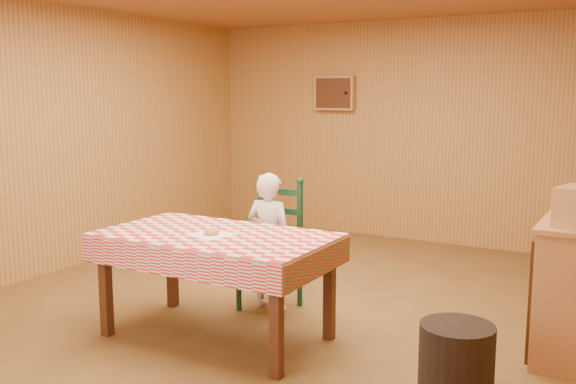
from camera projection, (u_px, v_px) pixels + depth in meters
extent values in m
plane|color=brown|center=(276.00, 310.00, 5.23)|extent=(6.00, 6.00, 0.00)
cube|color=#B07C3F|center=(405.00, 131.00, 7.60)|extent=(5.00, 0.10, 2.60)
cube|color=#B07C3F|center=(56.00, 140.00, 6.25)|extent=(0.10, 6.00, 2.60)
cube|color=tan|center=(335.00, 93.00, 7.92)|extent=(0.52, 0.08, 0.42)
cube|color=#482513|center=(333.00, 93.00, 7.89)|extent=(0.46, 0.02, 0.36)
sphere|color=black|center=(346.00, 93.00, 7.78)|extent=(0.04, 0.04, 0.04)
cube|color=#482513|center=(216.00, 240.00, 4.55)|extent=(1.60, 0.90, 0.06)
cube|color=#482513|center=(106.00, 290.00, 4.64)|extent=(0.07, 0.07, 0.69)
cube|color=#482513|center=(277.00, 325.00, 3.94)|extent=(0.07, 0.07, 0.69)
cube|color=#482513|center=(172.00, 266.00, 5.28)|extent=(0.07, 0.07, 0.69)
cube|color=#482513|center=(329.00, 293.00, 4.57)|extent=(0.07, 0.07, 0.69)
cube|color=red|center=(216.00, 235.00, 4.54)|extent=(1.64, 0.94, 0.02)
cube|color=red|center=(173.00, 264.00, 4.15)|extent=(1.64, 0.02, 0.18)
cube|color=red|center=(252.00, 236.00, 4.96)|extent=(1.64, 0.02, 0.18)
cube|color=#295A29|center=(130.00, 236.00, 4.96)|extent=(0.02, 0.94, 0.18)
cube|color=#295A29|center=(319.00, 264.00, 4.16)|extent=(0.02, 0.94, 0.18)
cube|color=black|center=(269.00, 257.00, 5.22)|extent=(0.44, 0.40, 0.04)
cylinder|color=black|center=(239.00, 286.00, 5.20)|extent=(0.04, 0.04, 0.41)
cylinder|color=black|center=(279.00, 293.00, 5.01)|extent=(0.04, 0.04, 0.41)
cylinder|color=black|center=(261.00, 276.00, 5.49)|extent=(0.04, 0.04, 0.41)
cylinder|color=black|center=(300.00, 282.00, 5.31)|extent=(0.04, 0.04, 0.41)
cylinder|color=black|center=(261.00, 213.00, 5.41)|extent=(0.05, 0.05, 0.60)
sphere|color=black|center=(260.00, 178.00, 5.36)|extent=(0.06, 0.06, 0.06)
cylinder|color=black|center=(300.00, 217.00, 5.22)|extent=(0.05, 0.05, 0.60)
sphere|color=black|center=(300.00, 181.00, 5.18)|extent=(0.06, 0.06, 0.06)
cube|color=black|center=(280.00, 229.00, 5.33)|extent=(0.38, 0.03, 0.05)
cube|color=black|center=(280.00, 210.00, 5.31)|extent=(0.38, 0.03, 0.05)
cube|color=black|center=(280.00, 191.00, 5.29)|extent=(0.38, 0.03, 0.05)
imported|color=silver|center=(269.00, 241.00, 5.20)|extent=(0.41, 0.27, 1.12)
cube|color=white|center=(212.00, 235.00, 4.50)|extent=(0.31, 0.31, 0.00)
torus|color=#BD8043|center=(211.00, 232.00, 4.49)|extent=(0.13, 0.13, 0.04)
cube|color=#482513|center=(544.00, 280.00, 4.52)|extent=(0.02, 1.20, 0.80)
cylinder|color=black|center=(456.00, 361.00, 3.72)|extent=(0.45, 0.45, 0.43)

